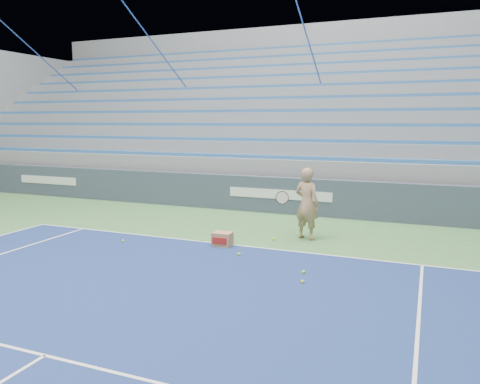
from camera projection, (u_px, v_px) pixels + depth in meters
name	position (u px, v px, depth m)	size (l,w,h in m)	color
sponsor_barrier	(281.00, 195.00, 14.19)	(30.00, 0.32, 1.10)	#364253
bleachers	(323.00, 131.00, 19.15)	(31.00, 9.15, 7.30)	gray
tennis_player	(307.00, 204.00, 11.02)	(0.96, 0.91, 1.71)	tan
ball_box	(222.00, 239.00, 10.48)	(0.44, 0.34, 0.32)	#AB7A53
tennis_ball_0	(239.00, 254.00, 9.75)	(0.07, 0.07, 0.07)	#CCE92F
tennis_ball_1	(123.00, 241.00, 10.82)	(0.07, 0.07, 0.07)	#CCE92F
tennis_ball_2	(202.00, 240.00, 10.95)	(0.07, 0.07, 0.07)	#CCE92F
tennis_ball_3	(303.00, 272.00, 8.60)	(0.07, 0.07, 0.07)	#CCE92F
tennis_ball_4	(273.00, 239.00, 11.01)	(0.07, 0.07, 0.07)	#CCE92F
tennis_ball_5	(302.00, 282.00, 8.08)	(0.07, 0.07, 0.07)	#CCE92F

